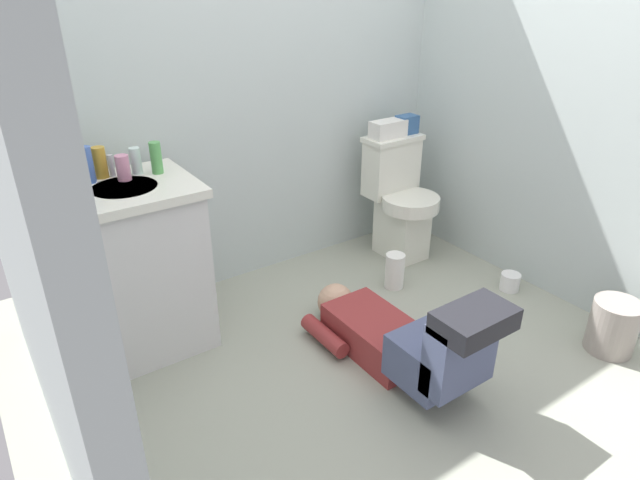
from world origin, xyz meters
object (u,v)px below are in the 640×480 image
at_px(vanity_cabinet, 137,267).
at_px(paper_towel_roll, 395,271).
at_px(bottle_green, 156,158).
at_px(toilet, 399,199).
at_px(toiletry_bag, 407,124).
at_px(soap_dispenser, 66,171).
at_px(person_plumber, 402,338).
at_px(bottle_blue, 87,165).
at_px(bottle_clear, 136,161).
at_px(faucet, 111,166).
at_px(trash_can, 613,326).
at_px(toilet_paper_roll, 510,282).
at_px(bottle_amber, 100,162).
at_px(bottle_pink, 123,168).
at_px(tissue_box, 388,129).

height_order(vanity_cabinet, paper_towel_roll, vanity_cabinet).
bearing_deg(bottle_green, toilet, -1.90).
relative_size(toiletry_bag, bottle_green, 0.86).
xyz_separation_m(toilet, bottle_green, (-1.46, 0.05, 0.52)).
bearing_deg(soap_dispenser, bottle_green, -7.83).
distance_m(person_plumber, bottle_blue, 1.57).
relative_size(bottle_clear, bottle_green, 0.84).
bearing_deg(faucet, trash_can, -39.01).
relative_size(bottle_blue, toilet_paper_roll, 1.45).
xyz_separation_m(vanity_cabinet, bottle_blue, (-0.10, 0.12, 0.48)).
distance_m(vanity_cabinet, bottle_green, 0.51).
bearing_deg(faucet, vanity_cabinet, -90.00).
relative_size(bottle_amber, trash_can, 0.53).
distance_m(toiletry_bag, bottle_blue, 1.86).
bearing_deg(bottle_blue, toilet, -3.17).
distance_m(bottle_green, trash_can, 2.28).
bearing_deg(toilet, bottle_pink, 178.48).
height_order(bottle_blue, toilet_paper_roll, bottle_blue).
bearing_deg(paper_towel_roll, toiletry_bag, 45.35).
relative_size(bottle_clear, trash_can, 0.46).
bearing_deg(bottle_pink, trash_can, -37.97).
bearing_deg(paper_towel_roll, tissue_box, 58.12).
xyz_separation_m(faucet, paper_towel_roll, (1.35, -0.44, -0.77)).
relative_size(bottle_amber, bottle_green, 0.96).
relative_size(toilet, bottle_amber, 5.40).
xyz_separation_m(soap_dispenser, paper_towel_roll, (1.54, -0.42, -0.78)).
height_order(toilet, bottle_blue, bottle_blue).
bearing_deg(toiletry_bag, bottle_pink, -178.42).
relative_size(tissue_box, trash_can, 0.84).
distance_m(toilet, soap_dispenser, 1.91).
height_order(tissue_box, toilet_paper_roll, tissue_box).
xyz_separation_m(toiletry_bag, trash_can, (0.06, -1.44, -0.67)).
height_order(vanity_cabinet, trash_can, vanity_cabinet).
bearing_deg(soap_dispenser, bottle_blue, -1.92).
bearing_deg(faucet, bottle_amber, 163.21).
bearing_deg(trash_can, bottle_blue, 142.97).
relative_size(person_plumber, bottle_clear, 8.82).
xyz_separation_m(vanity_cabinet, toiletry_bag, (1.75, 0.11, 0.39)).
bearing_deg(bottle_pink, bottle_blue, 157.99).
distance_m(faucet, person_plumber, 1.51).
bearing_deg(bottle_clear, faucet, 165.73).
height_order(toilet, toilet_paper_roll, toilet).
height_order(vanity_cabinet, bottle_blue, bottle_blue).
bearing_deg(bottle_blue, soap_dispenser, 178.08).
bearing_deg(paper_towel_roll, bottle_pink, 164.59).
xyz_separation_m(faucet, toilet_paper_roll, (1.87, -0.84, -0.82)).
height_order(tissue_box, bottle_blue, bottle_blue).
bearing_deg(faucet, bottle_blue, -167.48).
xyz_separation_m(tissue_box, paper_towel_roll, (-0.26, -0.41, -0.70)).
relative_size(vanity_cabinet, faucet, 8.20).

